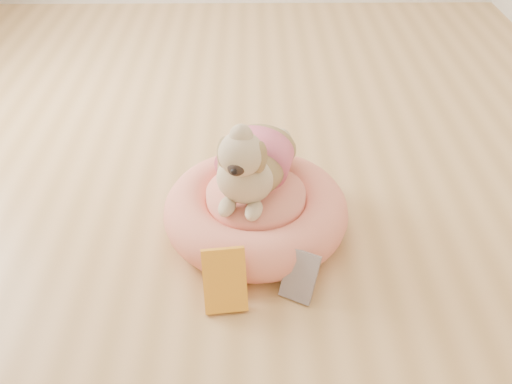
{
  "coord_description": "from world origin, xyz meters",
  "views": [
    {
      "loc": [
        0.05,
        -2.31,
        1.54
      ],
      "look_at": [
        0.07,
        -0.57,
        0.22
      ],
      "focal_mm": 40.0,
      "sensor_mm": 36.0,
      "label": 1
    }
  ],
  "objects_px": {
    "pet_bed": "(256,211)",
    "book_white": "(300,276)",
    "dog": "(251,148)",
    "book_yellow": "(225,280)"
  },
  "relations": [
    {
      "from": "pet_bed",
      "to": "book_white",
      "type": "bearing_deg",
      "value": -67.04
    },
    {
      "from": "pet_bed",
      "to": "book_yellow",
      "type": "height_order",
      "value": "book_yellow"
    },
    {
      "from": "book_white",
      "to": "book_yellow",
      "type": "bearing_deg",
      "value": -143.32
    },
    {
      "from": "book_yellow",
      "to": "book_white",
      "type": "bearing_deg",
      "value": 2.0
    },
    {
      "from": "pet_bed",
      "to": "book_yellow",
      "type": "distance_m",
      "value": 0.42
    },
    {
      "from": "pet_bed",
      "to": "book_yellow",
      "type": "xyz_separation_m",
      "value": [
        -0.11,
        -0.4,
        0.02
      ]
    },
    {
      "from": "book_white",
      "to": "pet_bed",
      "type": "bearing_deg",
      "value": 140.75
    },
    {
      "from": "book_yellow",
      "to": "pet_bed",
      "type": "bearing_deg",
      "value": 67.49
    },
    {
      "from": "dog",
      "to": "book_yellow",
      "type": "distance_m",
      "value": 0.51
    },
    {
      "from": "dog",
      "to": "book_white",
      "type": "xyz_separation_m",
      "value": [
        0.17,
        -0.38,
        -0.29
      ]
    }
  ]
}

